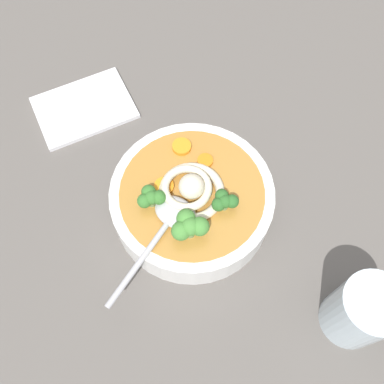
{
  "coord_description": "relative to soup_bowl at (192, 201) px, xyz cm",
  "views": [
    {
      "loc": [
        12.68,
        26.96,
        65.3
      ],
      "look_at": [
        1.57,
        2.25,
        10.19
      ],
      "focal_mm": 41.49,
      "sensor_mm": 36.0,
      "label": 1
    }
  ],
  "objects": [
    {
      "name": "broccoli_floret_beside_chili",
      "position": [
        -3.01,
        3.78,
        4.61
      ],
      "size": [
        3.69,
        3.17,
        2.91
      ],
      "color": "#7A9E60",
      "rests_on": "soup_bowl"
    },
    {
      "name": "soup_spoon",
      "position": [
        4.56,
        2.96,
        3.59
      ],
      "size": [
        16.28,
        12.21,
        1.6
      ],
      "rotation": [
        0.0,
        0.0,
        0.58
      ],
      "color": "#B7B7BC",
      "rests_on": "soup_bowl"
    },
    {
      "name": "soup_bowl",
      "position": [
        0.0,
        0.0,
        0.0
      ],
      "size": [
        23.12,
        23.12,
        5.77
      ],
      "color": "white",
      "rests_on": "table_slab"
    },
    {
      "name": "carrot_slice_extra_b",
      "position": [
        -2.02,
        -7.16,
        3.13
      ],
      "size": [
        2.78,
        2.78,
        0.68
      ],
      "primitive_type": "cylinder",
      "color": "orange",
      "rests_on": "soup_bowl"
    },
    {
      "name": "folded_napkin",
      "position": [
        8.95,
        -24.22,
        -2.58
      ],
      "size": [
        15.92,
        11.73,
        0.8
      ],
      "primitive_type": "cube",
      "rotation": [
        0.0,
        0.0,
        0.02
      ],
      "color": "white",
      "rests_on": "table_slab"
    },
    {
      "name": "table_slab",
      "position": [
        -1.57,
        -2.25,
        -5.19
      ],
      "size": [
        111.77,
        111.77,
        4.42
      ],
      "primitive_type": "cube",
      "color": "#5B5651",
      "rests_on": "ground"
    },
    {
      "name": "carrot_slice_rear",
      "position": [
        3.24,
        -2.51,
        3.1
      ],
      "size": [
        2.75,
        2.75,
        0.63
      ],
      "primitive_type": "cylinder",
      "color": "orange",
      "rests_on": "soup_bowl"
    },
    {
      "name": "drinking_glass",
      "position": [
        -12.37,
        23.34,
        2.37
      ],
      "size": [
        7.74,
        7.74,
        10.71
      ],
      "primitive_type": "cylinder",
      "color": "silver",
      "rests_on": "table_slab"
    },
    {
      "name": "noodle_pile",
      "position": [
        0.32,
        0.12,
        4.04
      ],
      "size": [
        9.99,
        9.79,
        4.01
      ],
      "color": "beige",
      "rests_on": "soup_bowl"
    },
    {
      "name": "carrot_slice_near_spoon",
      "position": [
        -3.71,
        -3.64,
        3.08
      ],
      "size": [
        2.26,
        2.26,
        0.58
      ],
      "primitive_type": "cylinder",
      "color": "orange",
      "rests_on": "soup_bowl"
    },
    {
      "name": "broccoli_floret_far",
      "position": [
        2.79,
        5.34,
        5.25
      ],
      "size": [
        4.96,
        4.27,
        3.92
      ],
      "color": "#7A9E60",
      "rests_on": "soup_bowl"
    },
    {
      "name": "broccoli_floret_center",
      "position": [
        5.7,
        -0.7,
        4.71
      ],
      "size": [
        3.88,
        3.34,
        3.07
      ],
      "color": "#7A9E60",
      "rests_on": "soup_bowl"
    }
  ]
}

